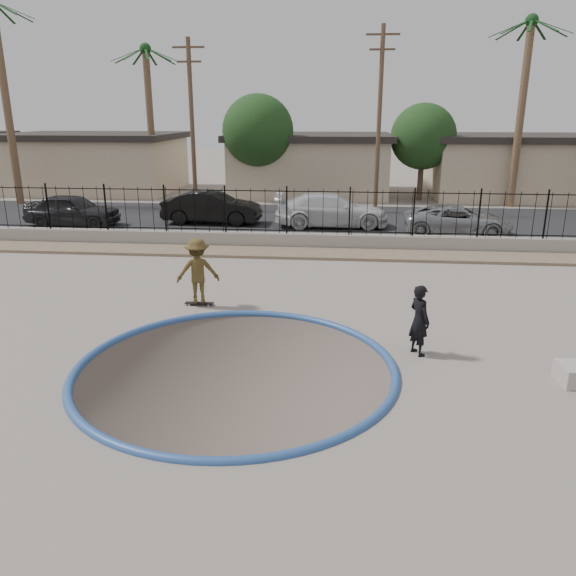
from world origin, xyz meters
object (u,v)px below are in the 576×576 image
Objects in this scene: videographer at (419,320)px; car_a at (72,210)px; car_c at (331,210)px; car_b at (212,207)px; skater at (198,274)px; car_d at (458,220)px; skateboard at (199,303)px.

videographer is 0.37× the size of car_a.
videographer is 20.08m from car_a.
car_c is at bearing -22.65° from videographer.
car_a is 6.67m from car_b.
car_a is at bearing 101.36° from car_b.
skater is 12.29m from car_c.
videographer reaches higher than car_d.
videographer is 0.31× the size of car_c.
skateboard is 0.50× the size of videographer.
car_c is 1.14× the size of car_d.
car_a is 0.83× the size of car_c.
car_c is at bearing -121.44° from skater.
skateboard is (0.00, -0.00, -0.87)m from skater.
car_c reaches higher than car_d.
car_c is at bearing 72.89° from skateboard.
car_d is at bearing -146.16° from skater.
skateboard is at bearing -167.71° from car_b.
car_b is at bearing 100.56° from skateboard.
car_d reaches higher than skateboard.
videographer is at bearing -175.11° from car_c.
car_c is at bearing 79.80° from car_d.
skateboard is 12.31m from car_c.
skater reaches higher than car_c.
videographer reaches higher than car_a.
videographer is (5.81, -2.84, 0.77)m from skateboard.
skater is 12.23m from car_b.
car_a reaches higher than skateboard.
skateboard is at bearing 142.20° from car_d.
car_c reaches higher than car_a.
car_c is (3.51, 11.78, 0.76)m from skateboard.
car_a is 12.46m from car_c.
car_d is (3.34, 13.24, -0.13)m from videographer.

